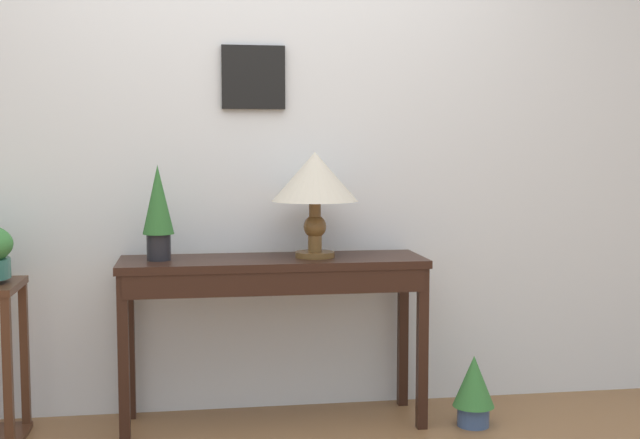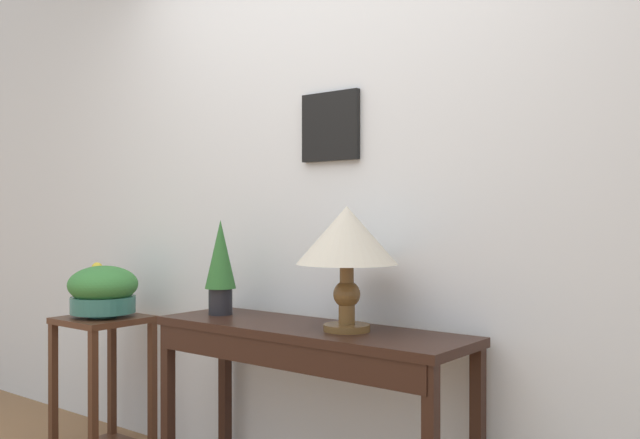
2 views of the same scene
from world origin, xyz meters
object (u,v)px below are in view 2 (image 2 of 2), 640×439
Objects in this scene: pedestal_stand_left at (103,386)px; planter_bowl_wide at (103,290)px; table_lamp at (347,240)px; console_table at (304,353)px; potted_plant_on_console at (220,263)px.

planter_bowl_wide reaches higher than pedestal_stand_left.
planter_bowl_wide is at bearing -177.14° from table_lamp.
planter_bowl_wide is (-1.26, -0.05, 0.17)m from console_table.
potted_plant_on_console reaches higher than planter_bowl_wide.
pedestal_stand_left is 0.48m from planter_bowl_wide.
planter_bowl_wide is (-0.00, -0.00, 0.48)m from pedestal_stand_left.
table_lamp is 0.68× the size of pedestal_stand_left.
potted_plant_on_console is at bearing 5.66° from planter_bowl_wide.
console_table is 3.96× the size of planter_bowl_wide.
table_lamp reaches higher than pedestal_stand_left.
console_table is 3.25× the size of potted_plant_on_console.
table_lamp is 1.64m from pedestal_stand_left.
planter_bowl_wide is at bearing -160.27° from pedestal_stand_left.
table_lamp is at bearing 7.31° from console_table.
pedestal_stand_left is at bearing -174.34° from potted_plant_on_console.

